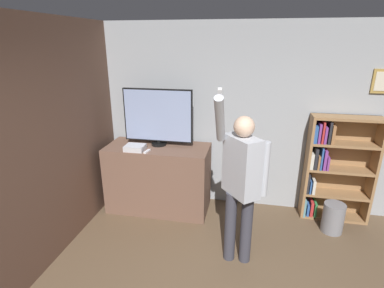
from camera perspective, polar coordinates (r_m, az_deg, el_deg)
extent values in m
cube|color=#9EA3A8|center=(4.43, 9.36, 4.73)|extent=(6.03, 0.06, 2.70)
cube|color=#AD8942|center=(4.58, 32.70, 10.02)|extent=(0.27, 0.02, 0.31)
cube|color=beige|center=(4.57, 32.76, 9.99)|extent=(0.21, 0.01, 0.24)
cube|color=brown|center=(3.70, -25.29, 0.18)|extent=(0.06, 4.55, 2.70)
cube|color=brown|center=(4.52, -6.36, -6.41)|extent=(1.48, 0.67, 0.99)
cylinder|color=black|center=(4.39, -6.31, 0.02)|extent=(0.22, 0.22, 0.03)
cylinder|color=black|center=(4.38, -6.33, 0.52)|extent=(0.06, 0.06, 0.05)
cube|color=black|center=(4.27, -6.52, 5.42)|extent=(1.00, 0.04, 0.76)
cube|color=#8C9EC6|center=(4.25, -6.61, 5.34)|extent=(0.96, 0.01, 0.72)
cube|color=silver|center=(4.22, -10.80, -0.70)|extent=(0.27, 0.22, 0.07)
cube|color=white|center=(4.13, -8.55, -1.40)|extent=(0.06, 0.14, 0.02)
cube|color=#997047|center=(4.52, 20.98, -4.12)|extent=(0.04, 0.28, 1.50)
cube|color=#997047|center=(4.75, 31.25, -4.58)|extent=(0.04, 0.28, 1.50)
cube|color=#997047|center=(4.74, 25.86, -3.74)|extent=(0.90, 0.01, 1.50)
cube|color=#997047|center=(4.93, 24.98, -12.21)|extent=(0.82, 0.28, 0.04)
cube|color=#997047|center=(4.77, 25.58, -8.52)|extent=(0.82, 0.28, 0.04)
cube|color=#997047|center=(4.62, 26.24, -4.37)|extent=(0.82, 0.28, 0.04)
cube|color=#997047|center=(4.49, 26.94, 0.02)|extent=(0.82, 0.28, 0.04)
cube|color=#997047|center=(4.40, 27.63, 4.41)|extent=(0.82, 0.28, 0.04)
cube|color=#5B8E99|center=(4.75, 20.56, -10.98)|extent=(0.03, 0.21, 0.26)
cube|color=#2D569E|center=(4.79, 21.03, -11.27)|extent=(0.03, 0.24, 0.19)
cube|color=red|center=(4.78, 21.67, -11.12)|extent=(0.04, 0.21, 0.24)
cube|color=#338447|center=(4.81, 22.23, -11.09)|extent=(0.03, 0.26, 0.22)
cube|color=#232328|center=(4.60, 21.09, -6.63)|extent=(0.03, 0.25, 0.29)
cube|color=#2D569E|center=(4.60, 21.48, -7.35)|extent=(0.02, 0.21, 0.19)
cube|color=beige|center=(4.61, 22.04, -7.28)|extent=(0.04, 0.21, 0.20)
cube|color=beige|center=(4.46, 21.71, -2.73)|extent=(0.04, 0.24, 0.22)
cube|color=#232328|center=(4.46, 22.35, -2.29)|extent=(0.04, 0.25, 0.29)
cube|color=#99663D|center=(4.49, 22.79, -2.92)|extent=(0.03, 0.25, 0.20)
cube|color=#2D569E|center=(4.45, 23.31, -2.36)|extent=(0.02, 0.20, 0.31)
cube|color=#7A3889|center=(4.49, 23.79, -2.46)|extent=(0.04, 0.25, 0.28)
cube|color=#7A3889|center=(4.51, 24.25, -3.04)|extent=(0.03, 0.25, 0.19)
cube|color=#2D569E|center=(4.33, 22.35, 1.91)|extent=(0.04, 0.21, 0.24)
cube|color=#7A3889|center=(4.34, 22.95, 2.07)|extent=(0.03, 0.23, 0.26)
cube|color=red|center=(4.34, 23.52, 2.20)|extent=(0.02, 0.22, 0.29)
cube|color=#7A3889|center=(4.37, 23.89, 1.78)|extent=(0.03, 0.23, 0.23)
cube|color=#232328|center=(4.36, 24.58, 2.13)|extent=(0.03, 0.22, 0.30)
cube|color=#99663D|center=(4.37, 25.12, 1.81)|extent=(0.04, 0.21, 0.25)
cylinder|color=#383842|center=(3.56, 7.29, -15.31)|extent=(0.13, 0.13, 0.86)
cylinder|color=#383842|center=(3.56, 10.29, -15.52)|extent=(0.13, 0.13, 0.86)
cube|color=#B7BCC6|center=(3.19, 9.47, -4.18)|extent=(0.43, 0.46, 0.65)
sphere|color=beige|center=(3.05, 9.91, 3.29)|extent=(0.22, 0.22, 0.22)
cylinder|color=#B7BCC6|center=(3.20, 13.65, -4.68)|extent=(0.09, 0.09, 0.60)
cylinder|color=#B7BCC6|center=(2.92, 5.34, 4.64)|extent=(0.09, 0.42, 0.54)
cube|color=white|center=(2.81, 5.37, 9.28)|extent=(0.04, 0.09, 0.14)
cylinder|color=gray|center=(4.51, 25.28, -12.58)|extent=(0.27, 0.27, 0.41)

